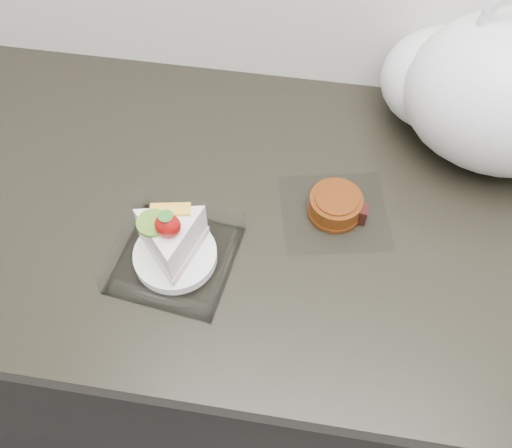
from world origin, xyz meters
TOP-DOWN VIEW (x-y plane):
  - counter at (0.00, 1.69)m, footprint 2.04×0.64m
  - cake_tray at (-0.29, 1.57)m, footprint 0.19×0.19m
  - mooncake_wrap at (-0.06, 1.70)m, footprint 0.19×0.19m
  - plastic_bag at (0.16, 1.88)m, footprint 0.41×0.33m

SIDE VIEW (x-z plane):
  - counter at x=0.00m, z-range 0.00..0.90m
  - mooncake_wrap at x=-0.06m, z-range 0.90..0.94m
  - cake_tray at x=-0.29m, z-range 0.87..1.00m
  - plastic_bag at x=0.16m, z-range 0.87..1.18m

